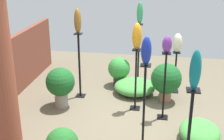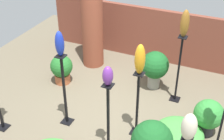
{
  "view_description": "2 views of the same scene",
  "coord_description": "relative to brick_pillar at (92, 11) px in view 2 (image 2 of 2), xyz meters",
  "views": [
    {
      "loc": [
        -5.23,
        -0.61,
        2.98
      ],
      "look_at": [
        0.19,
        0.29,
        0.91
      ],
      "focal_mm": 50.0,
      "sensor_mm": 36.0,
      "label": 1
    },
    {
      "loc": [
        1.74,
        -4.1,
        3.9
      ],
      "look_at": [
        -0.24,
        0.34,
        0.88
      ],
      "focal_mm": 50.0,
      "sensor_mm": 36.0,
      "label": 2
    }
  ],
  "objects": [
    {
      "name": "ground_plane",
      "position": [
        1.35,
        -1.73,
        -1.35
      ],
      "size": [
        8.0,
        8.0,
        0.0
      ],
      "primitive_type": "plane",
      "color": "#6B604C"
    },
    {
      "name": "pedestal_bronze",
      "position": [
        2.19,
        -0.62,
        -0.7
      ],
      "size": [
        0.2,
        0.2,
        1.42
      ],
      "color": "black",
      "rests_on": "ground"
    },
    {
      "name": "art_vase_bronze",
      "position": [
        2.19,
        -0.62,
        0.33
      ],
      "size": [
        0.16,
        0.15,
        0.52
      ],
      "primitive_type": "ellipsoid",
      "color": "brown",
      "rests_on": "pedestal_bronze"
    },
    {
      "name": "art_vase_ivory",
      "position": [
        2.77,
        -2.67,
        -0.2
      ],
      "size": [
        0.21,
        0.2,
        0.42
      ],
      "primitive_type": "ellipsoid",
      "color": "beige",
      "rests_on": "pedestal_ivory"
    },
    {
      "name": "pedestal_cobalt",
      "position": [
        0.52,
        -2.12,
        -0.7
      ],
      "size": [
        0.2,
        0.2,
        1.41
      ],
      "color": "black",
      "rests_on": "ground"
    },
    {
      "name": "potted_plant_front_left",
      "position": [
        1.64,
        -0.36,
        -0.84
      ],
      "size": [
        0.58,
        0.58,
        0.84
      ],
      "color": "gray",
      "rests_on": "ground"
    },
    {
      "name": "pedestal_jade",
      "position": [
        3.16,
        -1.8,
        -0.68
      ],
      "size": [
        0.2,
        0.2,
        1.45
      ],
      "color": "black",
      "rests_on": "ground"
    },
    {
      "name": "pedestal_amber",
      "position": [
        1.8,
        -1.87,
        -0.78
      ],
      "size": [
        0.2,
        0.2,
        1.26
      ],
      "color": "black",
      "rests_on": "ground"
    },
    {
      "name": "art_vase_amber",
      "position": [
        1.8,
        -1.87,
        0.16
      ],
      "size": [
        0.17,
        0.18,
        0.51
      ],
      "primitive_type": "ellipsoid",
      "color": "orange",
      "rests_on": "pedestal_amber"
    },
    {
      "name": "brick_wall_back",
      "position": [
        1.35,
        0.82,
        -0.7
      ],
      "size": [
        5.6,
        0.12,
        1.3
      ],
      "primitive_type": "cube",
      "color": "brown",
      "rests_on": "ground"
    },
    {
      "name": "brick_pillar",
      "position": [
        0.0,
        0.0,
        0.0
      ],
      "size": [
        0.5,
        0.5,
        2.71
      ],
      "primitive_type": "cylinder",
      "color": "brown",
      "rests_on": "ground"
    },
    {
      "name": "art_vase_cobalt",
      "position": [
        0.52,
        -2.12,
        0.28
      ],
      "size": [
        0.15,
        0.16,
        0.44
      ],
      "primitive_type": "ellipsoid",
      "color": "#192D9E",
      "rests_on": "pedestal_cobalt"
    },
    {
      "name": "art_vase_violet",
      "position": [
        1.51,
        -2.43,
        0.11
      ],
      "size": [
        0.16,
        0.17,
        0.31
      ],
      "primitive_type": "ellipsoid",
      "color": "#6B2D8C",
      "rests_on": "pedestal_violet"
    },
    {
      "name": "potted_plant_mid_right",
      "position": [
        2.93,
        -1.37,
        -0.95
      ],
      "size": [
        0.52,
        0.52,
        0.69
      ],
      "color": "#2D2D33",
      "rests_on": "ground"
    },
    {
      "name": "potted_plant_near_pillar",
      "position": [
        -0.25,
        -1.01,
        -1.0
      ],
      "size": [
        0.48,
        0.48,
        0.65
      ],
      "color": "#B25B38",
      "rests_on": "ground"
    },
    {
      "name": "pedestal_violet",
      "position": [
        1.51,
        -2.43,
        -0.75
      ],
      "size": [
        0.2,
        0.2,
        1.31
      ],
      "color": "black",
      "rests_on": "ground"
    },
    {
      "name": "foliage_bed_east",
      "position": [
        2.53,
        -1.79,
        -1.19
      ],
      "size": [
        0.87,
        0.92,
        0.32
      ],
      "primitive_type": "ellipsoid",
      "color": "#479942",
      "rests_on": "ground"
    }
  ]
}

